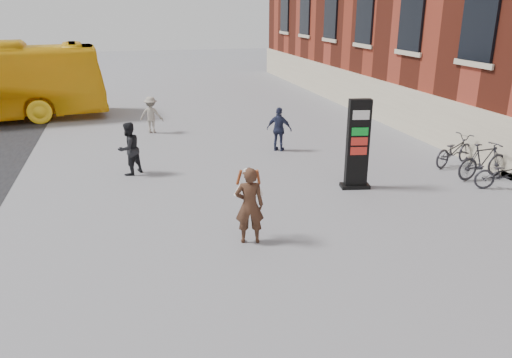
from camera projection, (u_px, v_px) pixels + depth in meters
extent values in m
plane|color=#9E9EA3|center=(211.00, 236.00, 11.32)|extent=(100.00, 100.00, 0.00)
cube|color=beige|center=(430.00, 119.00, 18.78)|extent=(0.18, 44.00, 1.80)
cube|color=black|center=(358.00, 145.00, 13.92)|extent=(0.65, 0.37, 2.55)
cube|color=black|center=(355.00, 186.00, 14.32)|extent=(0.88, 0.55, 0.10)
cube|color=white|center=(360.00, 114.00, 13.63)|extent=(0.51, 0.37, 0.26)
cube|color=#097820|center=(359.00, 130.00, 13.78)|extent=(0.51, 0.37, 0.22)
cube|color=maroon|center=(358.00, 140.00, 13.87)|extent=(0.51, 0.37, 0.22)
cube|color=maroon|center=(357.00, 150.00, 13.97)|extent=(0.51, 0.37, 0.22)
imported|color=#3A2516|center=(249.00, 205.00, 10.78)|extent=(0.70, 0.53, 1.73)
cylinder|color=white|center=(249.00, 171.00, 10.52)|extent=(0.24, 0.24, 0.06)
cone|color=white|center=(258.00, 188.00, 10.93)|extent=(0.27, 0.25, 0.42)
cylinder|color=brown|center=(258.00, 177.00, 10.84)|extent=(0.15, 0.13, 0.36)
cone|color=white|center=(239.00, 188.00, 10.90)|extent=(0.25, 0.27, 0.42)
cylinder|color=brown|center=(239.00, 177.00, 10.82)|extent=(0.13, 0.16, 0.36)
imported|color=black|center=(129.00, 149.00, 15.21)|extent=(1.00, 0.98, 1.63)
imported|color=gray|center=(151.00, 115.00, 20.26)|extent=(1.09, 0.85, 1.48)
imported|color=#272C48|center=(279.00, 129.00, 17.72)|extent=(0.97, 0.84, 1.57)
imported|color=#29282E|center=(505.00, 174.00, 14.08)|extent=(1.80, 1.08, 0.90)
imported|color=#29282E|center=(483.00, 161.00, 14.91)|extent=(1.90, 0.74, 1.11)
imported|color=#29282E|center=(454.00, 150.00, 16.21)|extent=(1.98, 1.30, 0.98)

